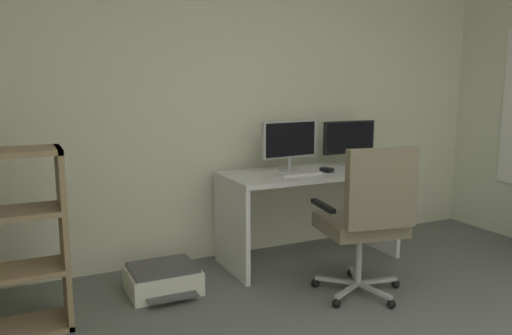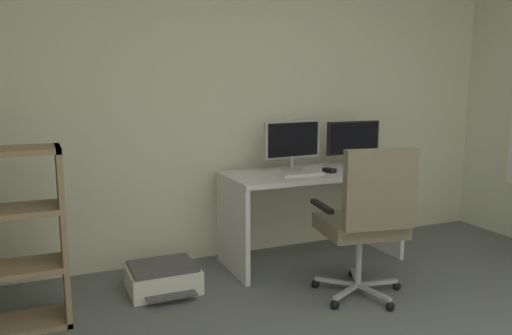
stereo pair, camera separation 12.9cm
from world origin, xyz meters
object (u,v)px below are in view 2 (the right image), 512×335
Objects in this scene: desk at (312,196)px; monitor_secondary at (353,140)px; monitor_main at (292,142)px; printer at (163,278)px; keyboard at (301,174)px; office_chair at (367,216)px; computer_mouse at (329,170)px.

monitor_secondary is at bearing 12.89° from desk.
monitor_secondary is (0.58, 0.00, -0.01)m from monitor_main.
monitor_main is 1.45m from printer.
keyboard is (-0.61, -0.21, -0.21)m from monitor_secondary.
office_chair is at bearing -85.84° from monitor_main.
monitor_main is at bearing 141.31° from desk.
keyboard is at bearing -161.14° from monitor_secondary.
desk is 0.63m from monitor_secondary.
keyboard is at bearing 1.00° from printer.
computer_mouse is (-0.35, -0.20, -0.21)m from monitor_secondary.
printer is (-1.10, -0.02, -0.66)m from keyboard.
keyboard is (-0.16, -0.10, 0.21)m from desk.
keyboard is at bearing 97.42° from office_chair.
monitor_secondary is at bearing 12.93° from computer_mouse.
keyboard is at bearing -97.36° from monitor_main.
printer is at bearing -178.41° from keyboard.
computer_mouse is at bearing -43.43° from desk.
monitor_main is 1.48× the size of keyboard.
office_chair reaches higher than desk.
computer_mouse is (0.23, -0.20, -0.22)m from monitor_main.
keyboard is (-0.03, -0.21, -0.23)m from monitor_main.
monitor_secondary is 0.68m from keyboard.
desk is 14.06× the size of computer_mouse.
desk is at bearing -167.11° from monitor_secondary.
desk is 1.34m from printer.
monitor_secondary reaches higher than office_chair.
monitor_main reaches higher than computer_mouse.
office_chair is at bearing -119.05° from computer_mouse.
printer is at bearing 149.37° from office_chair.
printer is (-1.13, -0.23, -0.88)m from monitor_main.
keyboard is 0.70× the size of printer.
monitor_main is at bearing 94.16° from office_chair.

